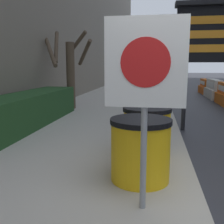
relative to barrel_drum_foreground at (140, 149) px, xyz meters
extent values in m
cube|color=#A39E93|center=(-1.34, -0.67, -0.46)|extent=(4.11, 56.00, 0.14)
cube|color=#1E421E|center=(-2.80, 2.56, -0.01)|extent=(0.90, 4.39, 0.75)
cylinder|color=#4C3D2D|center=(-2.58, 5.22, 0.69)|extent=(0.27, 0.27, 2.14)
cylinder|color=#4C3D2D|center=(-2.19, 5.58, 1.44)|extent=(0.74, 0.94, 0.86)
cylinder|color=#4C3D2D|center=(-3.06, 4.78, 1.44)|extent=(0.84, 1.14, 1.01)
cylinder|color=#4C3D2D|center=(-2.98, 5.07, 1.60)|extent=(0.38, 0.91, 1.08)
cylinder|color=#4C3D2D|center=(-2.43, 5.56, 1.77)|extent=(0.78, 0.45, 0.76)
cylinder|color=yellow|center=(0.00, 0.00, -0.03)|extent=(0.71, 0.71, 0.71)
cylinder|color=black|center=(0.00, 0.00, 0.35)|extent=(0.74, 0.74, 0.06)
cylinder|color=yellow|center=(0.05, 0.89, -0.03)|extent=(0.71, 0.71, 0.71)
cylinder|color=black|center=(0.05, 0.89, 0.35)|extent=(0.74, 0.74, 0.06)
cylinder|color=gray|center=(0.06, -0.66, 0.32)|extent=(0.06, 0.06, 1.42)
cube|color=white|center=(0.06, -0.68, 1.03)|extent=(0.74, 0.04, 0.81)
cylinder|color=red|center=(0.06, -0.70, 1.03)|extent=(0.44, 0.01, 0.44)
cylinder|color=black|center=(0.85, 3.31, 0.28)|extent=(0.10, 0.10, 1.61)
cube|color=white|center=(2.80, 7.73, 0.13)|extent=(0.02, 1.65, 0.22)
cube|color=silver|center=(2.97, 10.20, -0.31)|extent=(0.58, 2.04, 0.45)
cube|color=silver|center=(2.97, 10.20, 0.14)|extent=(0.35, 2.04, 0.45)
cube|color=white|center=(2.78, 10.20, 0.14)|extent=(0.02, 1.63, 0.22)
cube|color=orange|center=(2.97, 12.47, -0.33)|extent=(0.51, 1.64, 0.40)
cube|color=orange|center=(2.97, 12.47, 0.07)|extent=(0.31, 1.64, 0.40)
cube|color=white|center=(2.80, 12.47, 0.07)|extent=(0.02, 1.31, 0.20)
cube|color=black|center=(3.72, 13.71, -0.51)|extent=(0.32, 0.32, 0.04)
cone|color=orange|center=(3.72, 13.71, -0.22)|extent=(0.26, 0.26, 0.54)
cylinder|color=white|center=(3.72, 13.71, -0.19)|extent=(0.15, 0.15, 0.07)
cube|color=black|center=(3.37, 11.29, -0.51)|extent=(0.35, 0.35, 0.04)
cone|color=orange|center=(3.37, 11.29, -0.20)|extent=(0.28, 0.28, 0.58)
cylinder|color=white|center=(3.37, 11.29, -0.17)|extent=(0.16, 0.16, 0.08)
cylinder|color=#2D2D30|center=(1.31, 17.64, 1.64)|extent=(0.12, 0.12, 4.34)
cube|color=#23281E|center=(1.31, 17.48, 3.39)|extent=(0.28, 0.28, 0.84)
sphere|color=#360605|center=(1.31, 17.33, 3.67)|extent=(0.15, 0.15, 0.15)
sphere|color=gold|center=(1.31, 17.33, 3.39)|extent=(0.15, 0.15, 0.15)
sphere|color=black|center=(1.31, 17.33, 3.11)|extent=(0.15, 0.15, 0.15)
camera|label=1|loc=(0.15, -3.08, 1.00)|focal=42.00mm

